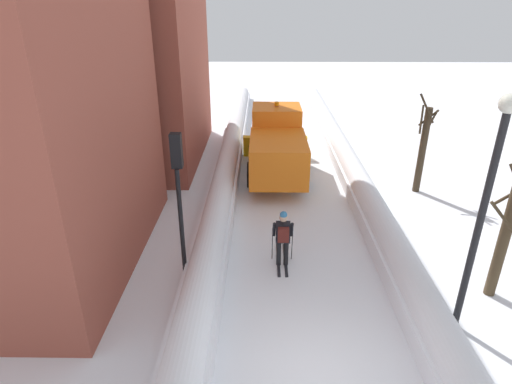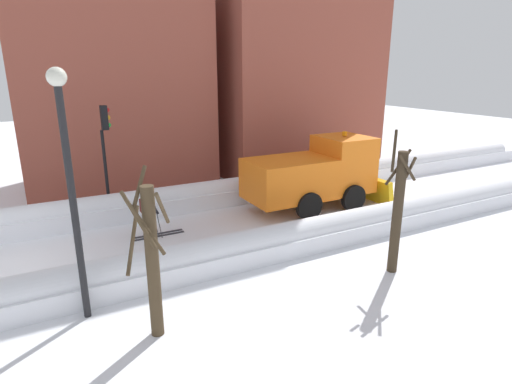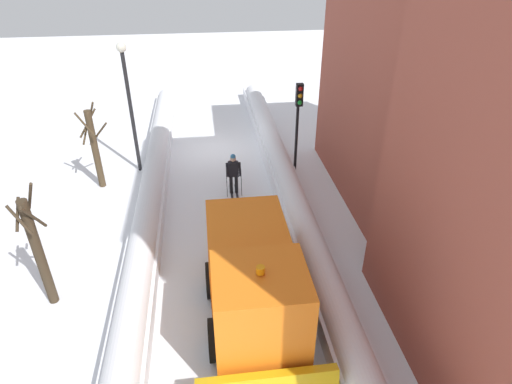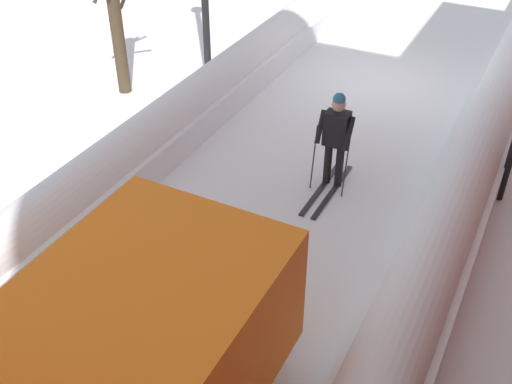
{
  "view_description": "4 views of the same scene",
  "coord_description": "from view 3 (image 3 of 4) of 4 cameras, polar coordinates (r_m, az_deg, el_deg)",
  "views": [
    {
      "loc": [
        -1.21,
        -6.5,
        7.35
      ],
      "look_at": [
        -1.41,
        6.83,
        1.27
      ],
      "focal_mm": 29.75,
      "sensor_mm": 36.0,
      "label": 1
    },
    {
      "loc": [
        13.16,
        1.15,
        5.7
      ],
      "look_at": [
        -0.1,
        8.21,
        1.21
      ],
      "focal_mm": 29.42,
      "sensor_mm": 36.0,
      "label": 2
    },
    {
      "loc": [
        0.46,
        19.84,
        9.41
      ],
      "look_at": [
        -1.17,
        7.06,
        1.63
      ],
      "focal_mm": 30.18,
      "sensor_mm": 36.0,
      "label": 3
    },
    {
      "loc": [
        -3.52,
        13.06,
        6.38
      ],
      "look_at": [
        -0.25,
        6.68,
        1.21
      ],
      "focal_mm": 43.06,
      "sensor_mm": 36.0,
      "label": 4
    }
  ],
  "objects": [
    {
      "name": "building_brick_near",
      "position": [
        18.0,
        21.94,
        13.84
      ],
      "size": [
        6.2,
        8.38,
        9.44
      ],
      "color": "brown",
      "rests_on": "ground"
    },
    {
      "name": "snowbank_left",
      "position": [
        13.67,
        8.39,
        -10.03
      ],
      "size": [
        1.1,
        36.0,
        1.1
      ],
      "color": "white",
      "rests_on": "ground"
    },
    {
      "name": "traffic_light_pole",
      "position": [
        17.94,
        5.61,
        10.18
      ],
      "size": [
        0.28,
        0.42,
        4.34
      ],
      "color": "black",
      "rests_on": "ground"
    },
    {
      "name": "bare_tree_mid",
      "position": [
        13.4,
        -26.93,
        -6.95
      ],
      "size": [
        0.86,
        0.87,
        4.08
      ],
      "color": "#3A2E1F",
      "rests_on": "ground"
    },
    {
      "name": "bare_tree_near",
      "position": [
        19.03,
        -20.6,
        5.63
      ],
      "size": [
        1.19,
        1.1,
        3.79
      ],
      "color": "#463724",
      "rests_on": "ground"
    },
    {
      "name": "skier",
      "position": [
        17.7,
        -3.01,
        2.69
      ],
      "size": [
        0.62,
        1.8,
        1.81
      ],
      "color": "black",
      "rests_on": "ground"
    },
    {
      "name": "plow_truck",
      "position": [
        11.71,
        -0.37,
        -11.54
      ],
      "size": [
        3.2,
        5.98,
        3.12
      ],
      "color": "orange",
      "rests_on": "ground"
    },
    {
      "name": "street_lamp",
      "position": [
        19.3,
        -16.52,
        12.24
      ],
      "size": [
        0.4,
        0.4,
        5.71
      ],
      "color": "black",
      "rests_on": "ground"
    },
    {
      "name": "snowbank_right",
      "position": [
        13.52,
        -15.53,
        -11.89
      ],
      "size": [
        1.1,
        36.0,
        1.02
      ],
      "color": "white",
      "rests_on": "ground"
    },
    {
      "name": "ground_plane",
      "position": [
        13.63,
        -3.4,
        -12.64
      ],
      "size": [
        80.0,
        80.0,
        0.0
      ],
      "primitive_type": "plane",
      "color": "white"
    }
  ]
}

